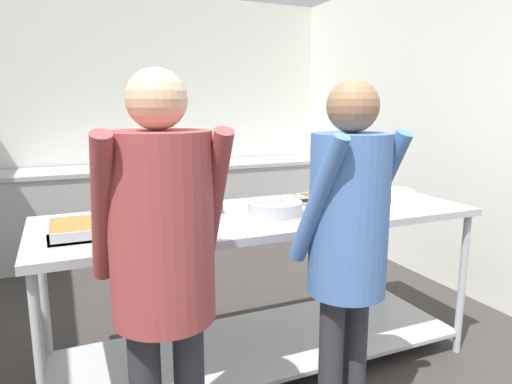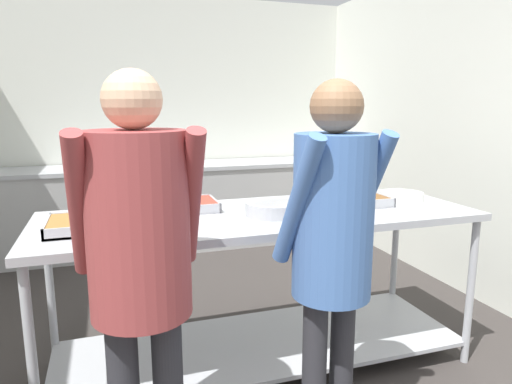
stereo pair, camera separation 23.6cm
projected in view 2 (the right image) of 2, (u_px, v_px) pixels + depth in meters
name	position (u px, v px, depth m)	size (l,w,h in m)	color
wall_rear	(167.00, 121.00, 5.03)	(4.21, 0.06, 2.65)	silver
wall_right	(457.00, 127.00, 3.72)	(0.06, 4.31, 2.65)	silver
back_counter	(174.00, 206.00, 4.85)	(4.05, 0.65, 0.89)	#A8A8A8
serving_counter	(261.00, 263.00, 2.59)	(2.41, 0.83, 0.91)	#ADAFB5
serving_tray_roast	(89.00, 224.00, 2.21)	(0.39, 0.33, 0.05)	#ADAFB5
serving_tray_vegetables	(176.00, 206.00, 2.59)	(0.46, 0.30, 0.05)	#ADAFB5
sauce_pan	(273.00, 208.00, 2.48)	(0.44, 0.30, 0.07)	#ADAFB5
serving_tray_greens	(345.00, 201.00, 2.73)	(0.49, 0.31, 0.05)	#ADAFB5
plate_stack	(402.00, 196.00, 2.89)	(0.27, 0.27, 0.05)	white
guest_serving_left	(139.00, 246.00, 1.66)	(0.47, 0.37, 1.63)	#2D2D33
guest_serving_right	(332.00, 232.00, 1.86)	(0.47, 0.37, 1.61)	#2D2D33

